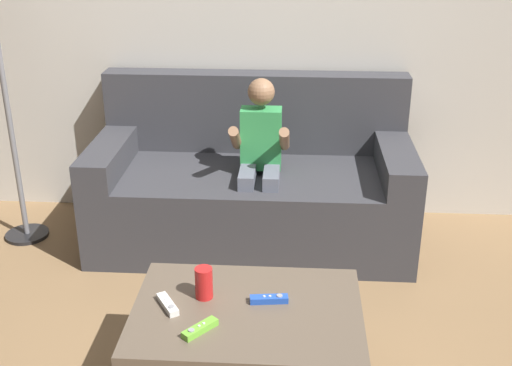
# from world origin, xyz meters

# --- Properties ---
(wall_back) EXTENTS (4.36, 0.05, 2.50)m
(wall_back) POSITION_xyz_m (0.00, 1.72, 1.25)
(wall_back) COLOR beige
(wall_back) RESTS_ON ground
(couch) EXTENTS (1.71, 0.80, 0.88)m
(couch) POSITION_xyz_m (-0.08, 1.33, 0.30)
(couch) COLOR #38383D
(couch) RESTS_ON ground
(person_seated_on_couch) EXTENTS (0.30, 0.37, 0.94)m
(person_seated_on_couch) POSITION_xyz_m (-0.02, 1.15, 0.54)
(person_seated_on_couch) COLOR slate
(person_seated_on_couch) RESTS_ON ground
(coffee_table) EXTENTS (0.83, 0.61, 0.40)m
(coffee_table) POSITION_xyz_m (-0.01, 0.01, 0.36)
(coffee_table) COLOR brown
(coffee_table) RESTS_ON ground
(game_remote_blue_near_edge) EXTENTS (0.14, 0.05, 0.03)m
(game_remote_blue_near_edge) POSITION_xyz_m (0.07, 0.06, 0.41)
(game_remote_blue_near_edge) COLOR blue
(game_remote_blue_near_edge) RESTS_ON coffee_table
(game_remote_lime_center) EXTENTS (0.12, 0.13, 0.03)m
(game_remote_lime_center) POSITION_xyz_m (-0.16, -0.13, 0.41)
(game_remote_lime_center) COLOR #72C638
(game_remote_lime_center) RESTS_ON coffee_table
(game_remote_white_far_corner) EXTENTS (0.10, 0.14, 0.03)m
(game_remote_white_far_corner) POSITION_xyz_m (-0.29, 0.01, 0.41)
(game_remote_white_far_corner) COLOR white
(game_remote_white_far_corner) RESTS_ON coffee_table
(soda_can) EXTENTS (0.07, 0.07, 0.12)m
(soda_can) POSITION_xyz_m (-0.17, 0.08, 0.46)
(soda_can) COLOR red
(soda_can) RESTS_ON coffee_table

